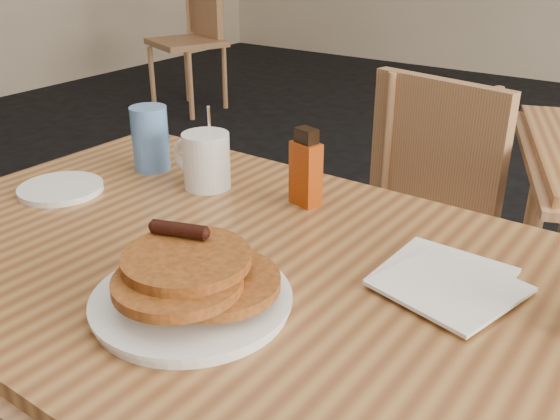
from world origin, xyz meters
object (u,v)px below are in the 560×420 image
object	(u,v)px
coffee_mug	(205,159)
main_table	(221,274)
chair_wall_extra	(195,24)
pancake_plate	(192,288)
syrup_bottle	(306,170)
chair_main_far	(416,218)
blue_tumbler	(150,138)

from	to	relation	value
coffee_mug	main_table	bearing A→B (deg)	-53.18
main_table	chair_wall_extra	bearing A→B (deg)	132.65
pancake_plate	chair_wall_extra	bearing A→B (deg)	131.97
coffee_mug	syrup_bottle	size ratio (longest dim) A/B	1.18
chair_main_far	pancake_plate	size ratio (longest dim) A/B	3.17
main_table	syrup_bottle	bearing A→B (deg)	87.29
main_table	chair_wall_extra	world-z (taller)	chair_wall_extra
main_table	pancake_plate	size ratio (longest dim) A/B	4.43
main_table	blue_tumbler	xyz separation A→B (m)	(-0.36, 0.20, 0.11)
pancake_plate	coffee_mug	distance (m)	0.43
main_table	pancake_plate	bearing A→B (deg)	-63.52
chair_main_far	coffee_mug	bearing A→B (deg)	-100.19
main_table	chair_main_far	size ratio (longest dim) A/B	1.40
chair_main_far	coffee_mug	world-z (taller)	coffee_mug
chair_wall_extra	main_table	bearing A→B (deg)	-25.85
pancake_plate	blue_tumbler	size ratio (longest dim) A/B	2.03
main_table	coffee_mug	bearing A→B (deg)	135.47
coffee_mug	chair_main_far	bearing A→B (deg)	59.67
blue_tumbler	syrup_bottle	bearing A→B (deg)	4.82
chair_wall_extra	coffee_mug	size ratio (longest dim) A/B	5.71
chair_main_far	blue_tumbler	xyz separation A→B (m)	(-0.39, -0.56, 0.30)
main_table	chair_wall_extra	size ratio (longest dim) A/B	1.23
pancake_plate	syrup_bottle	size ratio (longest dim) A/B	1.88
chair_wall_extra	coffee_mug	world-z (taller)	chair_wall_extra
syrup_bottle	blue_tumbler	bearing A→B (deg)	-159.50
chair_wall_extra	blue_tumbler	xyz separation A→B (m)	(2.13, -2.49, 0.22)
pancake_plate	coffee_mug	world-z (taller)	coffee_mug
coffee_mug	pancake_plate	bearing A→B (deg)	-60.19
chair_main_far	chair_wall_extra	bearing A→B (deg)	153.84
syrup_bottle	blue_tumbler	size ratio (longest dim) A/B	1.08
chair_wall_extra	syrup_bottle	bearing A→B (deg)	-23.11
chair_wall_extra	blue_tumbler	world-z (taller)	chair_wall_extra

